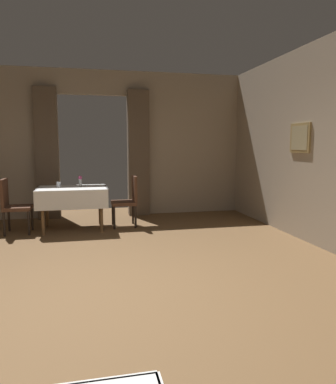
# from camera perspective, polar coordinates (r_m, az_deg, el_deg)

# --- Properties ---
(ground) EXTENTS (10.08, 10.08, 0.00)m
(ground) POSITION_cam_1_polar(r_m,az_deg,el_deg) (3.89, -9.68, -15.27)
(ground) COLOR brown
(wall_back) EXTENTS (6.40, 0.27, 3.00)m
(wall_back) POSITION_cam_1_polar(r_m,az_deg,el_deg) (7.77, -11.52, 7.45)
(wall_back) COLOR gray
(wall_back) RESTS_ON ground
(dining_table_mid) EXTENTS (1.19, 0.88, 0.75)m
(dining_table_mid) POSITION_cam_1_polar(r_m,az_deg,el_deg) (6.62, -14.66, -0.27)
(dining_table_mid) COLOR brown
(dining_table_mid) RESTS_ON ground
(chair_mid_left) EXTENTS (0.44, 0.44, 0.93)m
(chair_mid_left) POSITION_cam_1_polar(r_m,az_deg,el_deg) (6.66, -23.11, -1.64)
(chair_mid_left) COLOR black
(chair_mid_left) RESTS_ON ground
(chair_mid_right) EXTENTS (0.44, 0.44, 0.93)m
(chair_mid_right) POSITION_cam_1_polar(r_m,az_deg,el_deg) (6.72, -6.24, -1.01)
(chair_mid_right) COLOR black
(chair_mid_right) RESTS_ON ground
(flower_vase_mid) EXTENTS (0.07, 0.07, 0.19)m
(flower_vase_mid) POSITION_cam_1_polar(r_m,az_deg,el_deg) (6.78, -13.54, 1.77)
(flower_vase_mid) COLOR silver
(flower_vase_mid) RESTS_ON dining_table_mid
(glass_mid_b) EXTENTS (0.08, 0.08, 0.10)m
(glass_mid_b) POSITION_cam_1_polar(r_m,az_deg,el_deg) (6.68, -16.71, 1.13)
(glass_mid_b) COLOR silver
(glass_mid_b) RESTS_ON dining_table_mid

